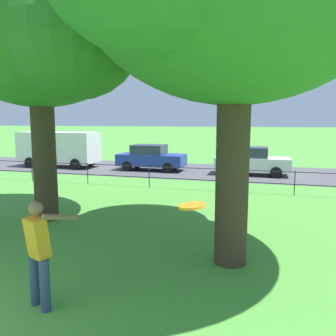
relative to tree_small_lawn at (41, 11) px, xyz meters
The scene contains 8 objects.
street_strip 12.70m from the tree_small_lawn, 83.50° to the left, with size 80.00×6.58×0.01m, color #4C4C51.
park_fence 7.85m from the tree_small_lawn, 77.18° to the left, with size 30.79×0.04×1.00m.
tree_small_lawn is the anchor object (origin of this frame).
person_thrower 7.32m from the tree_small_lawn, 57.24° to the right, with size 0.73×0.70×1.76m.
frisbee 8.88m from the tree_small_lawn, 45.70° to the right, with size 0.31×0.30×0.05m.
panel_van_far_right 13.15m from the tree_small_lawn, 121.90° to the left, with size 5.02×2.14×2.24m.
car_blue_far_left 11.84m from the tree_small_lawn, 91.88° to the left, with size 4.02×1.84×1.54m.
car_white_right 12.94m from the tree_small_lawn, 62.06° to the left, with size 4.00×1.82×1.54m.
Camera 1 is at (4.98, -2.42, 3.01)m, focal length 36.89 mm.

